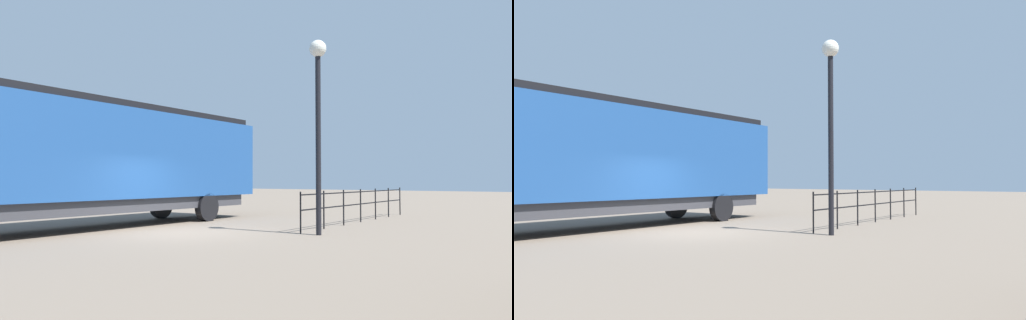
{
  "view_description": "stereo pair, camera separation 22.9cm",
  "coord_description": "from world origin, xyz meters",
  "views": [
    {
      "loc": [
        10.31,
        -10.68,
        1.64
      ],
      "look_at": [
        0.28,
        3.65,
        2.36
      ],
      "focal_mm": 33.31,
      "sensor_mm": 36.0,
      "label": 1
    },
    {
      "loc": [
        10.5,
        -10.55,
        1.64
      ],
      "look_at": [
        0.28,
        3.65,
        2.36
      ],
      "focal_mm": 33.31,
      "sensor_mm": 36.0,
      "label": 2
    }
  ],
  "objects": [
    {
      "name": "lamp_post",
      "position": [
        3.77,
        1.9,
        4.12
      ],
      "size": [
        0.51,
        0.51,
        5.82
      ],
      "color": "black",
      "rests_on": "ground_plane"
    },
    {
      "name": "platform_fence",
      "position": [
        3.11,
        6.65,
        0.81
      ],
      "size": [
        0.05,
        9.39,
        1.27
      ],
      "color": "black",
      "rests_on": "ground_plane"
    },
    {
      "name": "locomotive",
      "position": [
        -3.32,
        -0.97,
        2.38
      ],
      "size": [
        2.87,
        16.13,
        4.26
      ],
      "color": "navy",
      "rests_on": "ground_plane"
    },
    {
      "name": "ground_plane",
      "position": [
        0.0,
        0.0,
        0.0
      ],
      "size": [
        120.0,
        120.0,
        0.0
      ],
      "primitive_type": "plane",
      "color": "#756656"
    }
  ]
}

